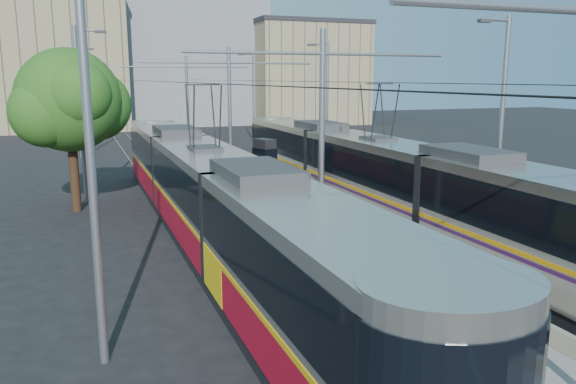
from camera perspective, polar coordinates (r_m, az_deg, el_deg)
name	(u,v)px	position (r m, az deg, el deg)	size (l,w,h in m)	color
ground	(468,344)	(13.33, 17.85, -14.50)	(160.00, 160.00, 0.00)	black
platform	(247,192)	(27.92, -4.19, -0.04)	(4.00, 50.00, 0.30)	gray
tactile_strip_left	(218,191)	(27.52, -7.09, 0.06)	(0.70, 50.00, 0.01)	gray
tactile_strip_right	(274,187)	(28.32, -1.38, 0.47)	(0.70, 50.00, 0.01)	gray
rails	(247,195)	(27.95, -4.19, -0.31)	(8.71, 70.00, 0.03)	gray
tram_left	(206,194)	(19.91, -8.30, -0.25)	(2.43, 29.49, 5.50)	black
tram_right	(377,175)	(23.10, 9.00, 1.73)	(2.43, 28.24, 5.50)	black
catenary	(264,106)	(24.67, -2.44, 8.71)	(9.20, 70.00, 7.00)	gray
street_lamps	(225,107)	(31.25, -6.41, 8.61)	(15.18, 38.22, 8.00)	gray
shelter	(265,164)	(27.43, -2.38, 2.90)	(1.00, 1.30, 2.53)	black
tree	(76,102)	(25.87, -20.74, 8.56)	(4.81, 4.45, 6.99)	#382314
building_left	(50,64)	(69.30, -23.06, 11.88)	(16.32, 12.24, 14.50)	gray
building_centre	(186,60)	(74.55, -10.31, 13.04)	(18.36, 14.28, 15.89)	gray
building_right	(305,73)	(72.74, 1.78, 11.98)	(14.28, 10.20, 12.66)	gray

